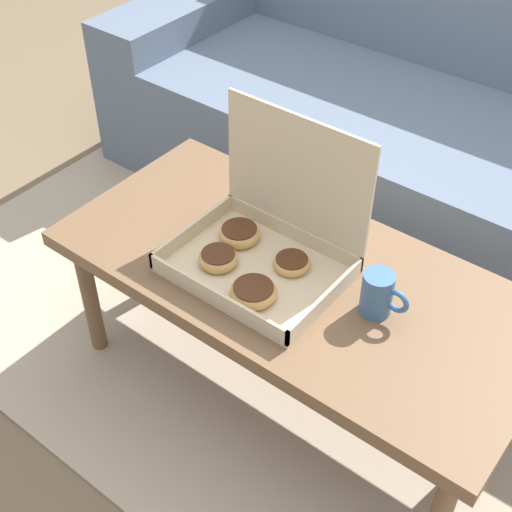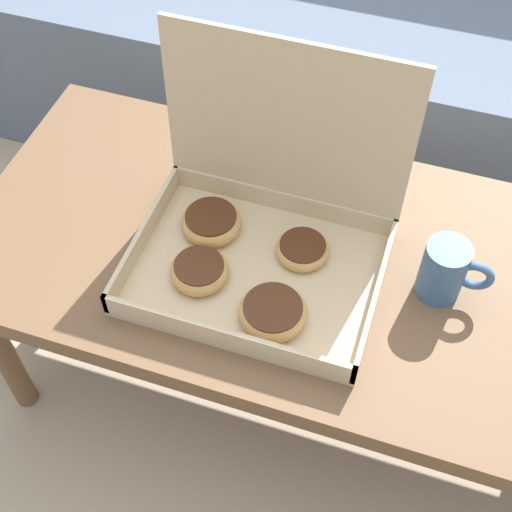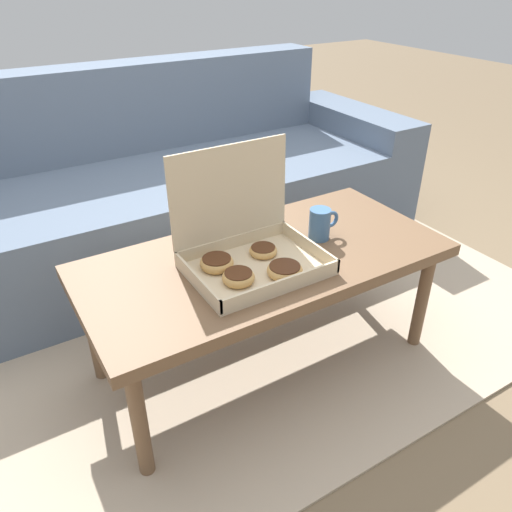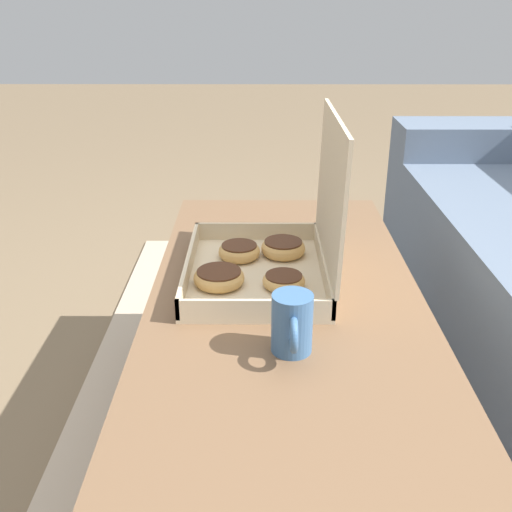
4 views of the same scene
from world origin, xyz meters
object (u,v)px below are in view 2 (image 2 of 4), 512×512
(coffee_table, at_px, (307,273))
(pastry_box, at_px, (257,233))
(couch, at_px, (404,20))
(coffee_mug, at_px, (445,271))

(coffee_table, relative_size, pastry_box, 2.94)
(pastry_box, bearing_deg, couch, 85.20)
(couch, relative_size, coffee_table, 2.12)
(pastry_box, bearing_deg, coffee_table, 18.08)
(coffee_table, xyz_separation_m, coffee_mug, (0.22, 0.00, 0.10))
(couch, bearing_deg, pastry_box, -94.80)
(coffee_mug, bearing_deg, couch, 102.89)
(coffee_table, bearing_deg, pastry_box, -161.92)
(pastry_box, distance_m, coffee_mug, 0.30)
(couch, distance_m, pastry_box, 1.00)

